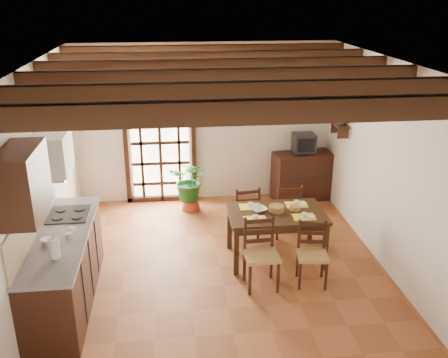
{
  "coord_description": "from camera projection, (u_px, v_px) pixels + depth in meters",
  "views": [
    {
      "loc": [
        -0.63,
        -6.03,
        3.63
      ],
      "look_at": [
        0.1,
        0.4,
        1.15
      ],
      "focal_mm": 40.0,
      "sensor_mm": 36.0,
      "label": 1
    }
  ],
  "objects": [
    {
      "name": "range_hood",
      "position": [
        53.0,
        155.0,
        6.07
      ],
      "size": [
        0.38,
        0.6,
        0.54
      ],
      "color": "white",
      "rests_on": "room_shell"
    },
    {
      "name": "ground_plane",
      "position": [
        220.0,
        266.0,
        6.96
      ],
      "size": [
        5.0,
        5.0,
        0.0
      ],
      "primitive_type": "plane",
      "color": "brown"
    },
    {
      "name": "french_door",
      "position": [
        160.0,
        138.0,
        8.72
      ],
      "size": [
        1.26,
        0.11,
        2.32
      ],
      "color": "white",
      "rests_on": "ground_plane"
    },
    {
      "name": "shelf_vase",
      "position": [
        341.0,
        119.0,
        8.08
      ],
      "size": [
        0.15,
        0.15,
        0.15
      ],
      "primitive_type": "imported",
      "color": "#B2BFB2",
      "rests_on": "wall_shelf"
    },
    {
      "name": "wall_shelf",
      "position": [
        340.0,
        127.0,
        8.13
      ],
      "size": [
        0.2,
        0.42,
        0.2
      ],
      "color": "black",
      "rests_on": "room_shell"
    },
    {
      "name": "chair_near_right",
      "position": [
        311.0,
        265.0,
        6.48
      ],
      "size": [
        0.44,
        0.42,
        0.84
      ],
      "rotation": [
        0.0,
        0.0,
        -0.15
      ],
      "color": "#AC8649",
      "rests_on": "ground_plane"
    },
    {
      "name": "counter_items",
      "position": [
        61.0,
        228.0,
        5.93
      ],
      "size": [
        0.5,
        1.43,
        0.25
      ],
      "color": "black",
      "rests_on": "kitchen_counter"
    },
    {
      "name": "chair_far_left",
      "position": [
        245.0,
        221.0,
        7.68
      ],
      "size": [
        0.44,
        0.42,
        0.87
      ],
      "rotation": [
        0.0,
        0.0,
        3.24
      ],
      "color": "#AC8649",
      "rests_on": "ground_plane"
    },
    {
      "name": "table_setting",
      "position": [
        276.0,
        212.0,
        6.92
      ],
      "size": [
        0.97,
        0.65,
        0.09
      ],
      "rotation": [
        0.0,
        0.0,
        -0.0
      ],
      "color": "yellow",
      "rests_on": "dining_table"
    },
    {
      "name": "upper_cabinet",
      "position": [
        23.0,
        183.0,
        4.87
      ],
      "size": [
        0.35,
        0.8,
        0.7
      ],
      "primitive_type": "cube",
      "color": "black",
      "rests_on": "room_shell"
    },
    {
      "name": "framed_picture",
      "position": [
        348.0,
        94.0,
        7.94
      ],
      "size": [
        0.03,
        0.32,
        0.32
      ],
      "color": "brown",
      "rests_on": "room_shell"
    },
    {
      "name": "fuse_box",
      "position": [
        289.0,
        102.0,
        8.79
      ],
      "size": [
        0.25,
        0.03,
        0.32
      ],
      "primitive_type": "cube",
      "color": "white",
      "rests_on": "room_shell"
    },
    {
      "name": "sideboard",
      "position": [
        302.0,
        176.0,
        9.05
      ],
      "size": [
        1.1,
        0.62,
        0.88
      ],
      "primitive_type": "cube",
      "rotation": [
        0.0,
        0.0,
        0.15
      ],
      "color": "black",
      "rests_on": "ground_plane"
    },
    {
      "name": "plant_pot",
      "position": [
        191.0,
        204.0,
        8.71
      ],
      "size": [
        0.33,
        0.33,
        0.2
      ],
      "primitive_type": "cone",
      "color": "#943215",
      "rests_on": "ground_plane"
    },
    {
      "name": "dining_table",
      "position": [
        276.0,
        218.0,
        6.95
      ],
      "size": [
        1.34,
        0.86,
        0.73
      ],
      "rotation": [
        0.0,
        0.0,
        -0.0
      ],
      "color": "#331F10",
      "rests_on": "ground_plane"
    },
    {
      "name": "kitchen_counter",
      "position": [
        65.0,
        267.0,
        6.02
      ],
      "size": [
        0.64,
        2.25,
        1.38
      ],
      "color": "black",
      "rests_on": "ground_plane"
    },
    {
      "name": "ceiling_beams",
      "position": [
        220.0,
        72.0,
        6.0
      ],
      "size": [
        4.5,
        4.34,
        0.2
      ],
      "color": "black",
      "rests_on": "room_shell"
    },
    {
      "name": "table_bowl",
      "position": [
        259.0,
        209.0,
        6.93
      ],
      "size": [
        0.27,
        0.27,
        0.05
      ],
      "primitive_type": "imported",
      "rotation": [
        0.0,
        0.0,
        0.28
      ],
      "color": "white",
      "rests_on": "dining_table"
    },
    {
      "name": "room_shell",
      "position": [
        220.0,
        141.0,
        6.31
      ],
      "size": [
        4.52,
        5.02,
        2.81
      ],
      "color": "silver",
      "rests_on": "ground_plane"
    },
    {
      "name": "chair_far_right",
      "position": [
        287.0,
        219.0,
        7.75
      ],
      "size": [
        0.43,
        0.41,
        0.88
      ],
      "rotation": [
        0.0,
        0.0,
        3.08
      ],
      "color": "#AC8649",
      "rests_on": "ground_plane"
    },
    {
      "name": "potted_plant",
      "position": [
        190.0,
        179.0,
        8.54
      ],
      "size": [
        2.15,
        2.03,
        1.9
      ],
      "primitive_type": "imported",
      "rotation": [
        0.0,
        0.0,
        -0.42
      ],
      "color": "#144C19",
      "rests_on": "ground_plane"
    },
    {
      "name": "crt_tv",
      "position": [
        304.0,
        143.0,
        8.81
      ],
      "size": [
        0.38,
        0.35,
        0.32
      ],
      "rotation": [
        0.0,
        0.0,
        -0.01
      ],
      "color": "black",
      "rests_on": "sideboard"
    },
    {
      "name": "chair_near_left",
      "position": [
        261.0,
        266.0,
        6.41
      ],
      "size": [
        0.44,
        0.42,
        0.92
      ],
      "rotation": [
        0.0,
        0.0,
        0.05
      ],
      "color": "#AC8649",
      "rests_on": "ground_plane"
    },
    {
      "name": "pendant_lamp",
      "position": [
        279.0,
        115.0,
        6.53
      ],
      "size": [
        0.36,
        0.36,
        0.84
      ],
      "color": "black",
      "rests_on": "room_shell"
    },
    {
      "name": "shelf_flowers",
      "position": [
        342.0,
        106.0,
        8.0
      ],
      "size": [
        0.14,
        0.14,
        0.36
      ],
      "color": "yellow",
      "rests_on": "shelf_vase"
    }
  ]
}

